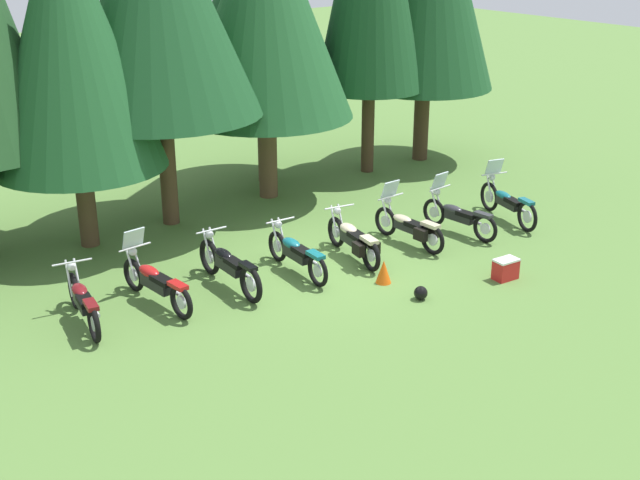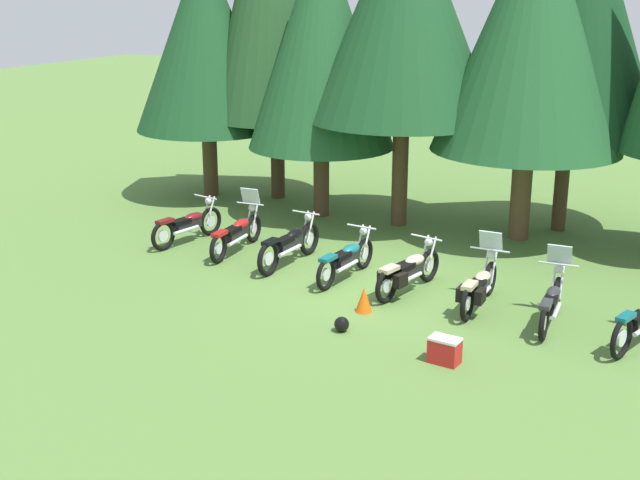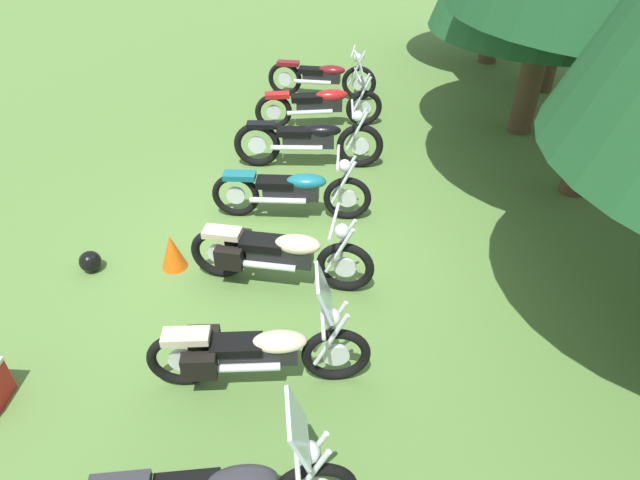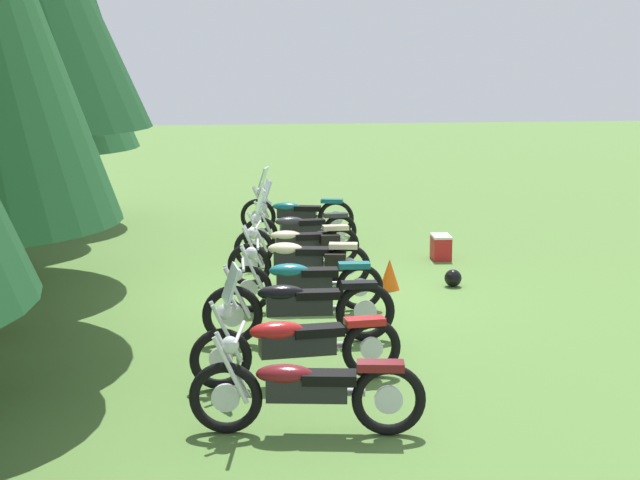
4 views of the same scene
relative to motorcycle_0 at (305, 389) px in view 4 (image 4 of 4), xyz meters
The scene contains 12 objects.
ground_plane 5.14m from the motorcycle_0, ahead, with size 80.00×80.00×0.00m, color #547A38.
motorcycle_0 is the anchor object (origin of this frame).
motorcycle_1 1.42m from the motorcycle_0, ahead, with size 0.69×2.34×1.35m.
motorcycle_2 2.94m from the motorcycle_0, ahead, with size 0.69×2.41×1.03m.
motorcycle_3 4.44m from the motorcycle_0, ahead, with size 0.68×2.23×0.99m.
motorcycle_4 5.87m from the motorcycle_0, ahead, with size 0.87×2.21×1.00m.
motorcycle_5 7.38m from the motorcycle_0, ahead, with size 0.77×2.17×1.35m.
motorcycle_6 8.78m from the motorcycle_0, ahead, with size 0.73×2.16×1.34m.
motorcycle_7 10.36m from the motorcycle_0, ahead, with size 0.88×2.26×1.37m.
picnic_cooler 8.31m from the motorcycle_0, 24.19° to the right, with size 0.53×0.36×0.44m.
traffic_cone 5.85m from the motorcycle_0, 20.13° to the right, with size 0.32×0.32×0.48m, color #EA590F.
dropped_helmet 6.32m from the motorcycle_0, 28.75° to the right, with size 0.27×0.27×0.27m, color black.
Camera 4 is at (-13.36, 1.69, 3.44)m, focal length 52.65 mm.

